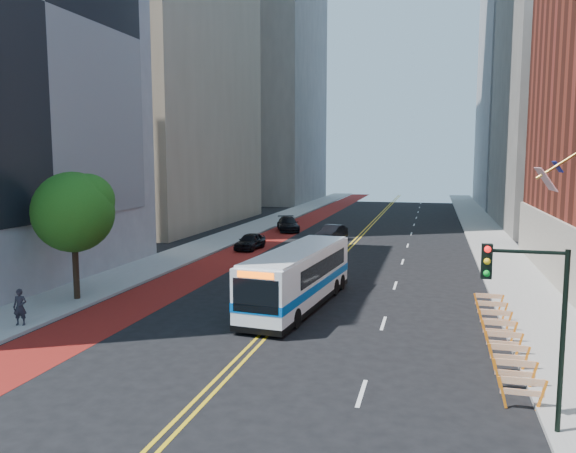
# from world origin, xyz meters

# --- Properties ---
(ground) EXTENTS (160.00, 160.00, 0.00)m
(ground) POSITION_xyz_m (0.00, 0.00, 0.00)
(ground) COLOR black
(ground) RESTS_ON ground
(sidewalk_left) EXTENTS (4.00, 140.00, 0.15)m
(sidewalk_left) POSITION_xyz_m (-12.00, 30.00, 0.07)
(sidewalk_left) COLOR gray
(sidewalk_left) RESTS_ON ground
(sidewalk_right) EXTENTS (4.00, 140.00, 0.15)m
(sidewalk_right) POSITION_xyz_m (12.00, 30.00, 0.07)
(sidewalk_right) COLOR gray
(sidewalk_right) RESTS_ON ground
(bus_lane_paint) EXTENTS (3.60, 140.00, 0.01)m
(bus_lane_paint) POSITION_xyz_m (-8.10, 30.00, 0.00)
(bus_lane_paint) COLOR maroon
(bus_lane_paint) RESTS_ON ground
(center_line_inner) EXTENTS (0.14, 140.00, 0.01)m
(center_line_inner) POSITION_xyz_m (-0.18, 30.00, 0.00)
(center_line_inner) COLOR gold
(center_line_inner) RESTS_ON ground
(center_line_outer) EXTENTS (0.14, 140.00, 0.01)m
(center_line_outer) POSITION_xyz_m (0.18, 30.00, 0.00)
(center_line_outer) COLOR gold
(center_line_outer) RESTS_ON ground
(lane_dashes) EXTENTS (0.14, 98.20, 0.01)m
(lane_dashes) POSITION_xyz_m (4.80, 38.00, 0.01)
(lane_dashes) COLOR silver
(lane_dashes) RESTS_ON ground
(midrise_right_far) EXTENTS (20.00, 28.00, 55.00)m
(midrise_right_far) POSITION_xyz_m (24.00, 78.00, 27.50)
(midrise_right_far) COLOR gray
(midrise_right_far) RESTS_ON ground
(midrise_left_far) EXTENTS (20.00, 26.00, 65.00)m
(midrise_left_far) POSITION_xyz_m (-24.00, 78.00, 32.50)
(midrise_left_far) COLOR slate
(midrise_left_far) RESTS_ON ground
(construction_barriers) EXTENTS (1.42, 10.91, 1.00)m
(construction_barriers) POSITION_xyz_m (9.60, 3.42, 0.68)
(construction_barriers) COLOR orange
(construction_barriers) RESTS_ON ground
(street_tree) EXTENTS (4.20, 4.20, 6.70)m
(street_tree) POSITION_xyz_m (-11.24, 6.04, 4.91)
(street_tree) COLOR black
(street_tree) RESTS_ON sidewalk_left
(traffic_signal) EXTENTS (2.21, 0.34, 5.07)m
(traffic_signal) POSITION_xyz_m (9.41, -3.51, 3.72)
(traffic_signal) COLOR black
(traffic_signal) RESTS_ON sidewalk_right
(transit_bus) EXTENTS (3.46, 11.09, 3.00)m
(transit_bus) POSITION_xyz_m (0.35, 7.95, 1.56)
(transit_bus) COLOR white
(transit_bus) RESTS_ON ground
(car_a) EXTENTS (1.86, 4.09, 1.36)m
(car_a) POSITION_xyz_m (-7.83, 24.59, 0.68)
(car_a) COLOR black
(car_a) RESTS_ON ground
(car_b) EXTENTS (2.46, 4.63, 1.45)m
(car_b) POSITION_xyz_m (-2.11, 31.14, 0.73)
(car_b) COLOR black
(car_b) RESTS_ON ground
(car_c) EXTENTS (3.67, 5.41, 1.46)m
(car_c) POSITION_xyz_m (-7.76, 36.90, 0.73)
(car_c) COLOR black
(car_c) RESTS_ON ground
(pedestrian) EXTENTS (0.68, 0.54, 1.63)m
(pedestrian) POSITION_xyz_m (-10.79, 1.18, 0.96)
(pedestrian) COLOR black
(pedestrian) RESTS_ON sidewalk_left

